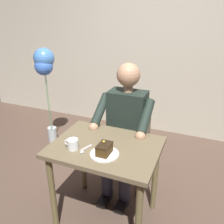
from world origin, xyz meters
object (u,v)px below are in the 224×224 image
object	(u,v)px
cake_slice	(104,149)
dessert_spoon	(84,150)
dining_table	(106,158)
coffee_cup	(73,144)
balloon_display	(45,70)
seated_person	(125,128)
chair	(130,137)

from	to	relation	value
cake_slice	dessert_spoon	world-z (taller)	cake_slice
dining_table	coffee_cup	world-z (taller)	coffee_cup
coffee_cup	balloon_display	bearing A→B (deg)	-46.01
seated_person	dessert_spoon	xyz separation A→B (m)	(0.12, 0.59, 0.07)
coffee_cup	balloon_display	xyz separation A→B (m)	(1.01, -1.05, 0.26)
dessert_spoon	coffee_cup	bearing A→B (deg)	6.77
chair	coffee_cup	bearing A→B (deg)	74.45
dining_table	dessert_spoon	bearing A→B (deg)	47.27
chair	coffee_cup	size ratio (longest dim) A/B	7.64
dining_table	coffee_cup	distance (m)	0.30
coffee_cup	seated_person	bearing A→B (deg)	-109.63
dessert_spoon	cake_slice	bearing A→B (deg)	-177.66
chair	balloon_display	bearing A→B (deg)	-12.95
chair	coffee_cup	xyz separation A→B (m)	(0.21, 0.77, 0.29)
cake_slice	coffee_cup	world-z (taller)	cake_slice
dining_table	chair	world-z (taller)	chair
chair	cake_slice	xyz separation A→B (m)	(-0.05, 0.75, 0.29)
cake_slice	dessert_spoon	distance (m)	0.17
chair	coffee_cup	distance (m)	0.85
chair	seated_person	world-z (taller)	seated_person
chair	balloon_display	size ratio (longest dim) A/B	0.69
chair	seated_person	distance (m)	0.25
dining_table	chair	bearing A→B (deg)	-90.00
chair	dining_table	bearing A→B (deg)	90.00
cake_slice	balloon_display	bearing A→B (deg)	-39.04
dining_table	balloon_display	bearing A→B (deg)	-36.44
seated_person	cake_slice	bearing A→B (deg)	94.53
seated_person	dessert_spoon	bearing A→B (deg)	78.20
chair	dessert_spoon	distance (m)	0.81
seated_person	coffee_cup	xyz separation A→B (m)	(0.21, 0.60, 0.11)
seated_person	cake_slice	distance (m)	0.59
chair	cake_slice	bearing A→B (deg)	93.51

